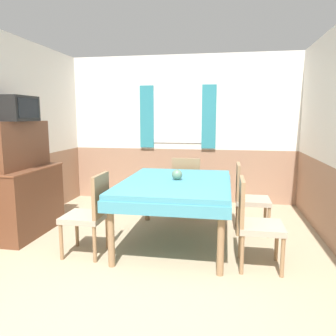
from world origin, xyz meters
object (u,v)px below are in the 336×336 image
at_px(dining_table, 176,189).
at_px(sideboard, 26,187).
at_px(chair_head_window, 187,184).
at_px(chair_right_near, 254,220).
at_px(vase, 177,175).
at_px(chair_left_near, 90,212).
at_px(chair_right_far, 248,196).
at_px(tv, 18,109).

height_order(dining_table, sideboard, sideboard).
xyz_separation_m(dining_table, chair_head_window, (0.00, 1.11, -0.18)).
xyz_separation_m(chair_right_near, vase, (-0.88, 0.58, 0.34)).
xyz_separation_m(chair_left_near, vase, (0.88, 0.58, 0.34)).
height_order(dining_table, vase, vase).
distance_m(chair_head_window, vase, 1.11).
xyz_separation_m(dining_table, sideboard, (-1.98, -0.03, -0.04)).
relative_size(chair_head_window, chair_right_near, 1.00).
bearing_deg(chair_left_near, dining_table, -58.92).
distance_m(chair_right_far, sideboard, 2.92).
relative_size(dining_table, sideboard, 1.19).
bearing_deg(chair_right_far, tv, -77.03).
xyz_separation_m(chair_left_near, sideboard, (-1.10, 0.50, 0.13)).
bearing_deg(dining_table, chair_right_far, 31.08).
xyz_separation_m(chair_left_near, chair_right_far, (1.76, 1.06, 0.00)).
relative_size(chair_head_window, vase, 7.28).
xyz_separation_m(chair_head_window, chair_left_near, (-0.88, -1.64, 0.00)).
relative_size(chair_head_window, sideboard, 0.62).
relative_size(chair_head_window, chair_right_far, 1.00).
relative_size(chair_left_near, tv, 1.82).
bearing_deg(sideboard, chair_left_near, -24.22).
xyz_separation_m(chair_head_window, sideboard, (-1.98, -1.14, 0.13)).
relative_size(dining_table, chair_right_near, 1.91).
bearing_deg(vase, chair_left_near, -146.80).
xyz_separation_m(tv, vase, (1.95, 0.17, -0.80)).
height_order(chair_right_near, sideboard, sideboard).
bearing_deg(chair_head_window, chair_right_near, -61.76).
xyz_separation_m(sideboard, vase, (1.99, 0.08, 0.21)).
relative_size(tv, vase, 3.99).
xyz_separation_m(dining_table, chair_right_near, (0.88, -0.53, -0.18)).
xyz_separation_m(dining_table, vase, (0.00, 0.05, 0.16)).
bearing_deg(tv, chair_head_window, 32.26).
bearing_deg(chair_right_far, dining_table, -58.92).
bearing_deg(chair_left_near, chair_right_near, -90.00).
bearing_deg(chair_right_near, tv, -98.25).
bearing_deg(chair_head_window, dining_table, -90.00).
bearing_deg(chair_right_near, vase, -123.37).
height_order(chair_left_near, tv, tv).
xyz_separation_m(chair_left_near, tv, (-1.07, 0.41, 1.14)).
distance_m(dining_table, vase, 0.17).
relative_size(chair_right_near, chair_left_near, 1.00).
xyz_separation_m(chair_right_near, tv, (-2.83, 0.41, 1.14)).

